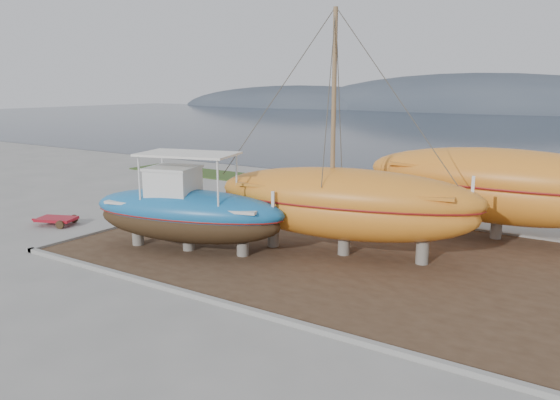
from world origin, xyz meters
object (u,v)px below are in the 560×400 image
Objects in this scene: blue_caique at (187,202)px; white_dinghy at (193,209)px; orange_bare_hull at (499,195)px; orange_sailboat at (347,136)px; red_trailer at (57,221)px.

white_dinghy is (-2.72, 3.27, -1.22)m from blue_caique.
blue_caique is 4.43m from white_dinghy.
orange_bare_hull is (12.01, 4.78, 1.16)m from white_dinghy.
blue_caique is at bearing -30.28° from white_dinghy.
orange_bare_hull is at bearing 25.87° from blue_caique.
white_dinghy is 8.71m from orange_sailboat.
red_trailer is (-16.92, -8.39, -1.66)m from orange_bare_hull.
blue_caique is at bearing -19.97° from red_trailer.
red_trailer is at bearing -155.46° from orange_bare_hull.
white_dinghy is 1.65× the size of red_trailer.
white_dinghy is at bearing -160.15° from orange_bare_hull.
orange_sailboat is 7.23m from orange_bare_hull.
blue_caique is 0.78× the size of orange_sailboat.
orange_sailboat is 3.96× the size of red_trailer.
white_dinghy is 0.38× the size of orange_bare_hull.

